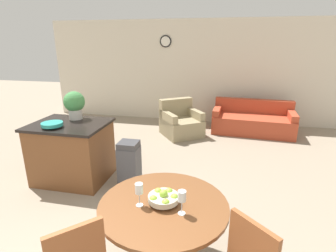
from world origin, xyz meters
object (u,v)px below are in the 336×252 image
wine_glass_left (139,189)px  potted_plant (74,104)px  dining_table (164,219)px  armchair (181,123)px  kitchen_island (72,152)px  teal_bowl (52,124)px  wine_glass_right (182,197)px  trash_bin (129,164)px  fruit_bowl (164,198)px  couch (252,121)px

wine_glass_left → potted_plant: bearing=132.9°
dining_table → armchair: armchair is taller
dining_table → kitchen_island: size_ratio=1.02×
dining_table → teal_bowl: size_ratio=3.86×
wine_glass_right → trash_bin: 1.94m
potted_plant → trash_bin: 1.31m
fruit_bowl → armchair: (-0.49, 3.90, -0.52)m
teal_bowl → couch: 4.56m
potted_plant → fruit_bowl: bearing=-42.5°
wine_glass_left → armchair: wine_glass_left is taller
dining_table → armchair: 3.94m
fruit_bowl → wine_glass_right: 0.23m
dining_table → couch: (1.19, 4.46, -0.31)m
potted_plant → teal_bowl: bearing=-101.1°
wine_glass_left → couch: 4.79m
wine_glass_left → trash_bin: bearing=114.0°
dining_table → teal_bowl: teal_bowl is taller
armchair → dining_table: bearing=-118.7°
teal_bowl → kitchen_island: bearing=63.1°
kitchen_island → trash_bin: size_ratio=1.58×
wine_glass_right → armchair: size_ratio=0.19×
armchair → trash_bin: bearing=-134.4°
teal_bowl → armchair: size_ratio=0.26×
fruit_bowl → wine_glass_left: 0.24m
potted_plant → kitchen_island: bearing=-84.4°
couch → dining_table: bearing=-101.1°
wine_glass_left → armchair: 4.03m
wine_glass_right → potted_plant: potted_plant is taller
fruit_bowl → potted_plant: (-1.84, 1.69, 0.38)m
wine_glass_left → couch: (1.39, 4.54, -0.63)m
wine_glass_left → armchair: (-0.29, 3.97, -0.62)m
dining_table → teal_bowl: bearing=147.9°
dining_table → wine_glass_right: 0.39m
trash_bin → wine_glass_right: bearing=-55.7°
potted_plant → couch: bearing=42.5°
wine_glass_left → wine_glass_right: bearing=-5.5°
wine_glass_right → couch: 4.73m
wine_glass_left → couch: bearing=73.0°
wine_glass_left → kitchen_island: bearing=136.8°
armchair → couch: bearing=-17.3°
couch → potted_plant: bearing=-133.7°
fruit_bowl → trash_bin: (-0.87, 1.42, -0.45)m
wine_glass_right → potted_plant: size_ratio=0.48×
dining_table → wine_glass_left: (-0.20, -0.07, 0.33)m
potted_plant → armchair: bearing=58.6°
wine_glass_left → teal_bowl: bearing=143.5°
fruit_bowl → couch: size_ratio=0.14×
potted_plant → couch: 4.21m
fruit_bowl → kitchen_island: size_ratio=0.24×
wine_glass_right → armchair: bearing=99.5°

